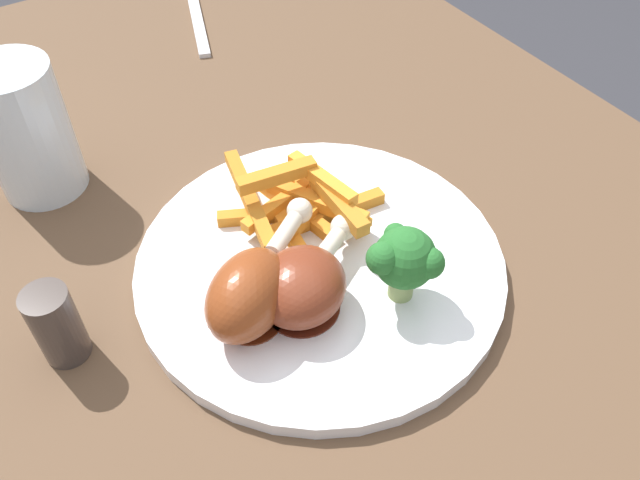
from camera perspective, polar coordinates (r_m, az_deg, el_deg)
dining_table at (r=0.55m, az=-1.91°, el=-12.45°), size 1.11×0.76×0.71m
dinner_plate at (r=0.48m, az=0.00°, el=-2.12°), size 0.27×0.27×0.01m
broccoli_floret_front at (r=0.43m, az=7.42°, el=-1.72°), size 0.05×0.05×0.06m
carrot_fries_pile at (r=0.49m, az=-1.87°, el=3.11°), size 0.14×0.12×0.04m
chicken_drumstick_near at (r=0.43m, az=-6.21°, el=-4.04°), size 0.10×0.12×0.05m
chicken_drumstick_far at (r=0.43m, az=-1.72°, el=-3.95°), size 0.08×0.11×0.04m
fork at (r=0.80m, az=-10.80°, el=18.95°), size 0.18×0.07×0.00m
water_glass at (r=0.56m, az=-24.27°, el=8.67°), size 0.07×0.07×0.11m
pepper_shaker at (r=0.45m, az=-22.01°, el=-6.89°), size 0.03×0.03×0.06m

